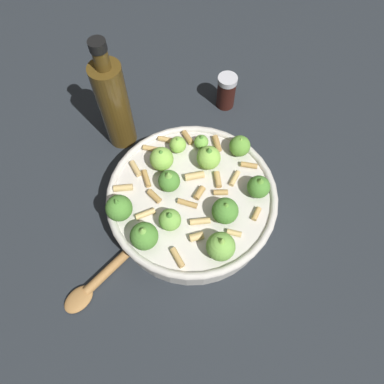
{
  "coord_description": "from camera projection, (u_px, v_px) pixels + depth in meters",
  "views": [
    {
      "loc": [
        0.17,
        -0.22,
        0.6
      ],
      "look_at": [
        0.0,
        0.0,
        0.07
      ],
      "focal_mm": 33.12,
      "sensor_mm": 36.0,
      "label": 1
    }
  ],
  "objects": [
    {
      "name": "cooking_pan",
      "position": [
        192.0,
        200.0,
        0.62
      ],
      "size": [
        0.3,
        0.3,
        0.12
      ],
      "color": "beige",
      "rests_on": "ground"
    },
    {
      "name": "pepper_shaker",
      "position": [
        226.0,
        91.0,
        0.75
      ],
      "size": [
        0.04,
        0.04,
        0.08
      ],
      "color": "#33140F",
      "rests_on": "ground"
    },
    {
      "name": "ground_plane",
      "position": [
        192.0,
        210.0,
        0.66
      ],
      "size": [
        2.4,
        2.4,
        0.0
      ],
      "primitive_type": "plane",
      "color": "#23282D"
    },
    {
      "name": "wooden_spoon",
      "position": [
        112.0,
        267.0,
        0.6
      ],
      "size": [
        0.05,
        0.23,
        0.02
      ],
      "color": "#9E703D",
      "rests_on": "ground"
    },
    {
      "name": "olive_oil_bottle",
      "position": [
        114.0,
        104.0,
        0.65
      ],
      "size": [
        0.06,
        0.06,
        0.24
      ],
      "color": "#4C3814",
      "rests_on": "ground"
    }
  ]
}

